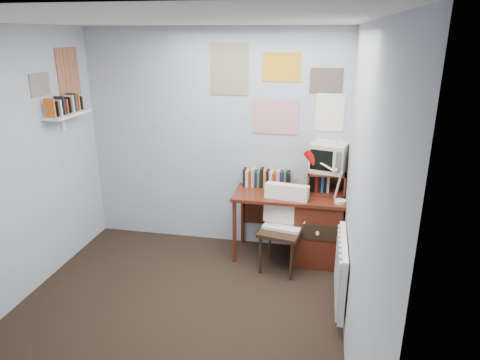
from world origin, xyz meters
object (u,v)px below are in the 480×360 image
object	(u,v)px
wall_shelf	(68,114)
tv_riser	(326,182)
desk	(312,226)
radiator	(341,271)
desk_lamp	(342,183)
desk_chair	(281,232)
crt_tv	(329,156)

from	to	relation	value
wall_shelf	tv_riser	bearing A→B (deg)	10.32
desk	radiator	world-z (taller)	desk
desk_lamp	radiator	bearing A→B (deg)	-76.46
desk_chair	desk_lamp	world-z (taller)	desk_lamp
crt_tv	radiator	size ratio (longest dim) A/B	0.45
desk	desk_chair	size ratio (longest dim) A/B	1.35
tv_riser	radiator	xyz separation A→B (m)	(0.17, -1.04, -0.47)
desk_lamp	wall_shelf	bearing A→B (deg)	-163.54
radiator	desk_chair	bearing A→B (deg)	134.24
desk_lamp	radiator	world-z (taller)	desk_lamp
tv_riser	wall_shelf	distance (m)	2.83
desk_chair	tv_riser	distance (m)	0.75
radiator	wall_shelf	world-z (taller)	wall_shelf
tv_riser	desk	bearing A→B (deg)	-137.04
wall_shelf	radiator	bearing A→B (deg)	-10.89
desk_chair	desk_lamp	distance (m)	0.81
desk	wall_shelf	xyz separation A→B (m)	(-2.57, -0.38, 1.21)
tv_riser	wall_shelf	world-z (taller)	wall_shelf
crt_tv	radiator	xyz separation A→B (m)	(0.16, -1.06, -0.76)
desk_chair	crt_tv	xyz separation A→B (m)	(0.45, 0.44, 0.73)
desk	desk_lamp	bearing A→B (deg)	-30.94
desk	crt_tv	size ratio (longest dim) A/B	3.34
desk_lamp	crt_tv	size ratio (longest dim) A/B	1.24
crt_tv	desk	bearing A→B (deg)	-121.28
crt_tv	desk_chair	bearing A→B (deg)	-122.25
desk	radiator	xyz separation A→B (m)	(0.29, -0.93, 0.01)
desk_lamp	tv_riser	xyz separation A→B (m)	(-0.15, 0.27, -0.10)
desk_chair	crt_tv	world-z (taller)	crt_tv
desk_chair	radiator	world-z (taller)	desk_chair
desk	tv_riser	xyz separation A→B (m)	(0.12, 0.11, 0.48)
desk_lamp	crt_tv	world-z (taller)	crt_tv
crt_tv	wall_shelf	size ratio (longest dim) A/B	0.58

